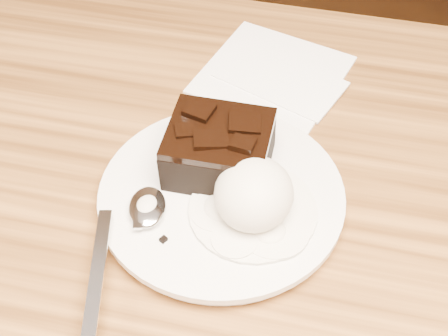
% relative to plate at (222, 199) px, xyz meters
% --- Properties ---
extents(plate, '(0.22, 0.22, 0.02)m').
position_rel_plate_xyz_m(plate, '(0.00, 0.00, 0.00)').
color(plate, silver).
rests_on(plate, dining_table).
extents(brownie, '(0.09, 0.08, 0.04)m').
position_rel_plate_xyz_m(brownie, '(-0.01, 0.03, 0.03)').
color(brownie, black).
rests_on(brownie, plate).
extents(ice_cream_scoop, '(0.07, 0.07, 0.06)m').
position_rel_plate_xyz_m(ice_cream_scoop, '(0.03, -0.02, 0.03)').
color(ice_cream_scoop, silver).
rests_on(ice_cream_scoop, plate).
extents(melt_puddle, '(0.11, 0.11, 0.00)m').
position_rel_plate_xyz_m(melt_puddle, '(0.03, -0.02, 0.01)').
color(melt_puddle, white).
rests_on(melt_puddle, plate).
extents(spoon, '(0.08, 0.19, 0.01)m').
position_rel_plate_xyz_m(spoon, '(-0.06, -0.04, 0.01)').
color(spoon, silver).
rests_on(spoon, plate).
extents(napkin, '(0.18, 0.18, 0.01)m').
position_rel_plate_xyz_m(napkin, '(0.01, 0.19, -0.01)').
color(napkin, white).
rests_on(napkin, dining_table).
extents(crumb_a, '(0.01, 0.01, 0.00)m').
position_rel_plate_xyz_m(crumb_a, '(-0.04, -0.06, 0.01)').
color(crumb_a, black).
rests_on(crumb_a, plate).
extents(crumb_b, '(0.01, 0.01, 0.00)m').
position_rel_plate_xyz_m(crumb_b, '(0.04, -0.05, 0.01)').
color(crumb_b, black).
rests_on(crumb_b, plate).
extents(crumb_c, '(0.01, 0.01, 0.00)m').
position_rel_plate_xyz_m(crumb_c, '(0.03, -0.03, 0.01)').
color(crumb_c, black).
rests_on(crumb_c, plate).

